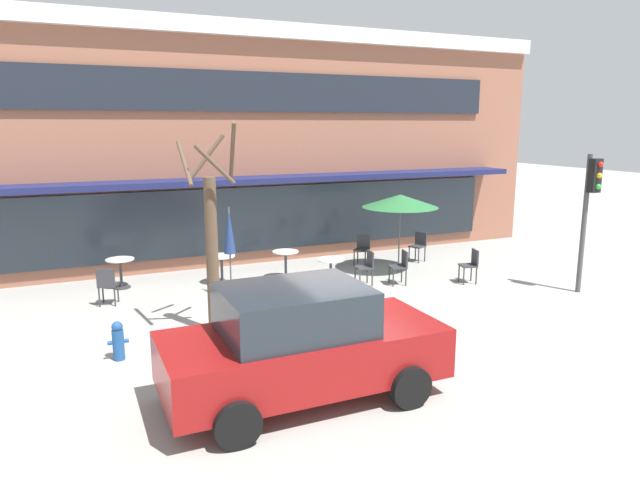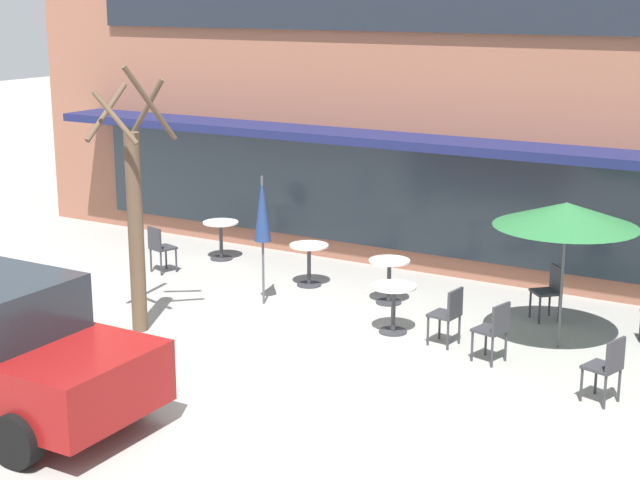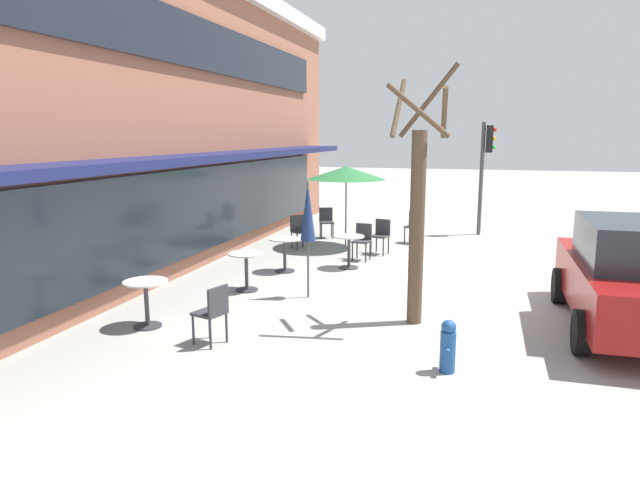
# 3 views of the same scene
# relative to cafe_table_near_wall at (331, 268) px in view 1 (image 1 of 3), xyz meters

# --- Properties ---
(ground_plane) EXTENTS (80.00, 80.00, 0.00)m
(ground_plane) POSITION_rel_cafe_table_near_wall_xyz_m (-0.76, -2.69, -0.52)
(ground_plane) COLOR #9E9B93
(building_facade) EXTENTS (19.41, 9.10, 6.94)m
(building_facade) POSITION_rel_cafe_table_near_wall_xyz_m (-0.76, 7.28, 2.95)
(building_facade) COLOR #935B47
(building_facade) RESTS_ON ground
(cafe_table_near_wall) EXTENTS (0.70, 0.70, 0.76)m
(cafe_table_near_wall) POSITION_rel_cafe_table_near_wall_xyz_m (0.00, 0.00, 0.00)
(cafe_table_near_wall) COLOR #333338
(cafe_table_near_wall) RESTS_ON ground
(cafe_table_streetside) EXTENTS (0.70, 0.70, 0.76)m
(cafe_table_streetside) POSITION_rel_cafe_table_near_wall_xyz_m (-4.87, 2.15, 0.00)
(cafe_table_streetside) COLOR #333338
(cafe_table_streetside) RESTS_ON ground
(cafe_table_by_tree) EXTENTS (0.70, 0.70, 0.76)m
(cafe_table_by_tree) POSITION_rel_cafe_table_near_wall_xyz_m (-0.73, 1.30, 0.00)
(cafe_table_by_tree) COLOR #333338
(cafe_table_by_tree) RESTS_ON ground
(cafe_table_mid_patio) EXTENTS (0.70, 0.70, 0.76)m
(cafe_table_mid_patio) POSITION_rel_cafe_table_near_wall_xyz_m (-2.43, 1.49, 0.00)
(cafe_table_mid_patio) COLOR #333338
(cafe_table_mid_patio) RESTS_ON ground
(patio_umbrella_green_folded) EXTENTS (2.10, 2.10, 2.20)m
(patio_umbrella_green_folded) POSITION_rel_cafe_table_near_wall_xyz_m (2.41, 0.66, 1.51)
(patio_umbrella_green_folded) COLOR #4C4C51
(patio_umbrella_green_folded) RESTS_ON ground
(patio_umbrella_cream_folded) EXTENTS (0.28, 0.28, 2.20)m
(patio_umbrella_cream_folded) POSITION_rel_cafe_table_near_wall_xyz_m (-2.54, 0.19, 1.11)
(patio_umbrella_cream_folded) COLOR #4C4C51
(patio_umbrella_cream_folded) RESTS_ON ground
(cafe_chair_0) EXTENTS (0.44, 0.44, 0.89)m
(cafe_chair_0) POSITION_rel_cafe_table_near_wall_xyz_m (0.97, -0.11, 0.01)
(cafe_chair_0) COLOR #333338
(cafe_chair_0) RESTS_ON ground
(cafe_chair_1) EXTENTS (0.52, 0.52, 0.89)m
(cafe_chair_1) POSITION_rel_cafe_table_near_wall_xyz_m (3.67, 1.56, 0.01)
(cafe_chair_1) COLOR #333338
(cafe_chair_1) RESTS_ON ground
(cafe_chair_2) EXTENTS (0.50, 0.50, 0.89)m
(cafe_chair_2) POSITION_rel_cafe_table_near_wall_xyz_m (3.55, -1.05, 0.01)
(cafe_chair_2) COLOR #333338
(cafe_chair_2) RESTS_ON ground
(cafe_chair_3) EXTENTS (0.48, 0.48, 0.89)m
(cafe_chair_3) POSITION_rel_cafe_table_near_wall_xyz_m (1.80, -0.42, 0.01)
(cafe_chair_3) COLOR #333338
(cafe_chair_3) RESTS_ON ground
(cafe_chair_4) EXTENTS (0.50, 0.50, 0.89)m
(cafe_chair_4) POSITION_rel_cafe_table_near_wall_xyz_m (-5.28, 0.78, 0.01)
(cafe_chair_4) COLOR #333338
(cafe_chair_4) RESTS_ON ground
(cafe_chair_5) EXTENTS (0.57, 0.57, 0.89)m
(cafe_chair_5) POSITION_rel_cafe_table_near_wall_xyz_m (1.88, 1.83, 0.01)
(cafe_chair_5) COLOR #333338
(cafe_chair_5) RESTS_ON ground
(parked_sedan) EXTENTS (4.20, 2.03, 1.76)m
(parked_sedan) POSITION_rel_cafe_table_near_wall_xyz_m (-2.92, -5.23, 0.36)
(parked_sedan) COLOR maroon
(parked_sedan) RESTS_ON ground
(street_tree) EXTENTS (1.08, 1.02, 4.15)m
(street_tree) POSITION_rel_cafe_table_near_wall_xyz_m (-3.44, -1.92, 1.31)
(street_tree) COLOR brown
(street_tree) RESTS_ON ground
(traffic_light_pole) EXTENTS (0.26, 0.44, 3.40)m
(traffic_light_pole) POSITION_rel_cafe_table_near_wall_xyz_m (5.48, -2.90, 1.78)
(traffic_light_pole) COLOR #47474C
(traffic_light_pole) RESTS_ON ground
(fire_hydrant) EXTENTS (0.36, 0.20, 0.71)m
(fire_hydrant) POSITION_rel_cafe_table_near_wall_xyz_m (-5.33, -2.57, -0.16)
(fire_hydrant) COLOR #1E4C8C
(fire_hydrant) RESTS_ON ground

